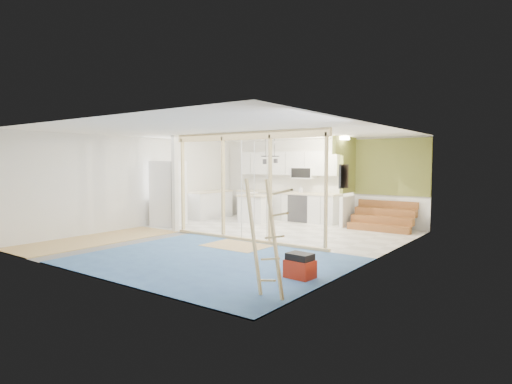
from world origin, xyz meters
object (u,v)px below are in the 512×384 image
Objects in this scene: fridge at (169,194)px; toolbox at (300,267)px; island at (255,209)px; ladder at (266,237)px.

fridge is 4.07× the size of toolbox.
ladder is (4.47, -5.83, 0.40)m from island.
fridge is 1.17× the size of ladder.
island is 6.50m from toolbox.
island is (1.65, 2.06, -0.52)m from fridge.
fridge is at bearing -137.79° from island.
fridge is 2.70m from island.
fridge reaches higher than ladder.
fridge is at bearing 160.84° from toolbox.
fridge is 7.19m from ladder.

